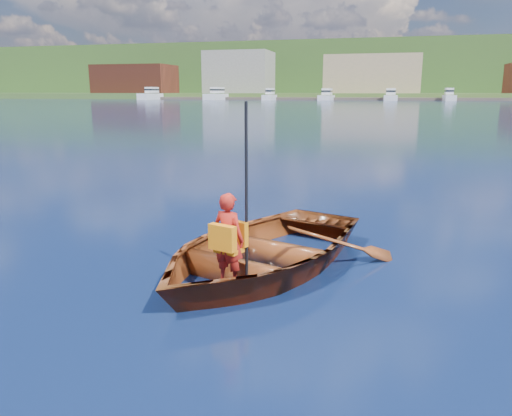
{
  "coord_description": "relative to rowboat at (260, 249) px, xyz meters",
  "views": [
    {
      "loc": [
        0.21,
        -7.2,
        2.33
      ],
      "look_at": [
        -1.4,
        -0.97,
        0.83
      ],
      "focal_mm": 35.0,
      "sensor_mm": 36.0,
      "label": 1
    }
  ],
  "objects": [
    {
      "name": "shoreline",
      "position": [
        1.34,
        237.58,
        10.06
      ],
      "size": [
        400.0,
        140.0,
        22.0
      ],
      "color": "#3E5B22",
      "rests_on": "ground"
    },
    {
      "name": "marina_yachts",
      "position": [
        -1.02,
        144.33,
        1.04
      ],
      "size": [
        144.91,
        13.89,
        4.15
      ],
      "color": "silver",
      "rests_on": "ground"
    },
    {
      "name": "dock",
      "position": [
        5.27,
        148.97,
        0.14
      ],
      "size": [
        160.02,
        5.1,
        0.8
      ],
      "color": "#4F443A",
      "rests_on": "ground"
    },
    {
      "name": "rowboat",
      "position": [
        0.0,
        0.0,
        0.0
      ],
      "size": [
        4.0,
        4.7,
        0.83
      ],
      "color": "brown",
      "rests_on": "ground"
    },
    {
      "name": "waterfront_buildings",
      "position": [
        -6.4,
        165.97,
        7.48
      ],
      "size": [
        202.0,
        16.0,
        14.0
      ],
      "color": "brown",
      "rests_on": "ground"
    },
    {
      "name": "child_paddler",
      "position": [
        -0.15,
        -0.9,
        0.4
      ],
      "size": [
        0.47,
        0.42,
        2.13
      ],
      "color": "#B41F17",
      "rests_on": "ground"
    },
    {
      "name": "ground",
      "position": [
        1.34,
        0.97,
        -0.26
      ],
      "size": [
        600.0,
        600.0,
        0.0
      ],
      "color": "#132A42",
      "rests_on": "ground"
    },
    {
      "name": "hillside_trees",
      "position": [
        7.35,
        237.73,
        17.66
      ],
      "size": [
        300.4,
        75.42,
        24.49
      ],
      "color": "#382314",
      "rests_on": "ground"
    }
  ]
}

